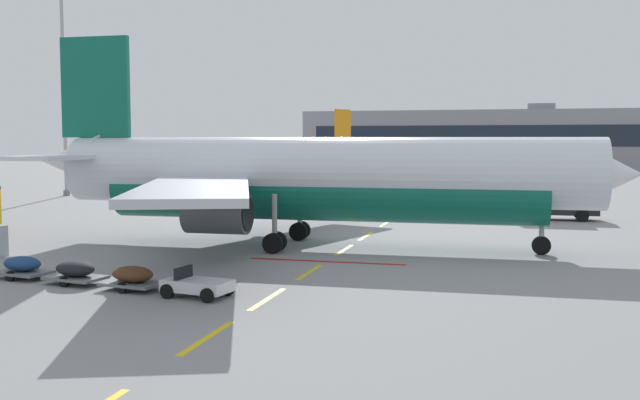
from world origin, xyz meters
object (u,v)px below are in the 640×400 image
Objects in this scene: airliner_foreground at (312,177)px; ground_power_truck at (547,198)px; airliner_mid_left at (384,156)px; baggage_train at (104,274)px; apron_light_mast_near at (62,29)px.

ground_power_truck is (13.45, 18.46, -2.30)m from airliner_foreground.
airliner_mid_left reaches higher than ground_power_truck.
airliner_mid_left reaches higher than baggage_train.
baggage_train is (-18.64, -31.70, -1.11)m from ground_power_truck.
apron_light_mast_near is at bearing 140.29° from airliner_foreground.
airliner_mid_left is at bearing 92.98° from baggage_train.
airliner_mid_left is 94.50m from baggage_train.
airliner_foreground is at bearing 68.62° from baggage_train.
airliner_mid_left is 1.01× the size of apron_light_mast_near.
airliner_mid_left is at bearing 110.61° from ground_power_truck.
ground_power_truck is 36.79m from baggage_train.
baggage_train is 56.04m from apron_light_mast_near.
airliner_foreground is 14.63m from baggage_train.
baggage_train is at bearing -87.02° from airliner_mid_left.
airliner_foreground is 2.97× the size of baggage_train.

